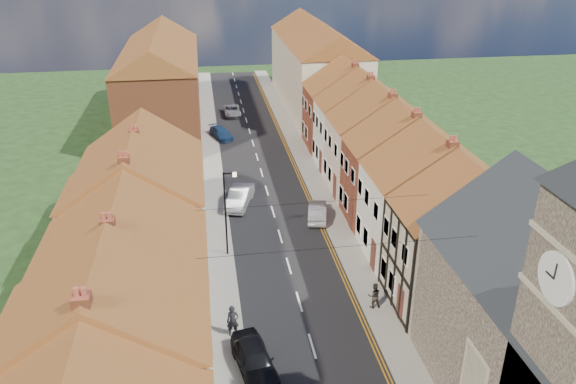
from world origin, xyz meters
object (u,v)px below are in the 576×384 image
(lamppost, at_px, (227,209))
(car_mid_b, at_px, (317,211))
(car_far, at_px, (221,133))
(church, at_px, (574,316))
(pedestrian_left, at_px, (233,321))
(car_distant, at_px, (232,111))
(pedestrian_right, at_px, (374,296))
(car_near, at_px, (254,359))
(car_mid, at_px, (240,197))

(lamppost, xyz_separation_m, car_mid_b, (7.01, 4.30, -2.90))
(car_far, bearing_deg, church, -91.79)
(pedestrian_left, bearing_deg, car_distant, 85.94)
(lamppost, height_order, car_distant, lamppost)
(lamppost, height_order, pedestrian_right, lamppost)
(church, distance_m, car_distant, 50.42)
(car_near, xyz_separation_m, car_far, (0.00, 35.45, -0.16))
(pedestrian_right, relative_size, car_mid_b, 0.41)
(car_near, bearing_deg, pedestrian_right, 18.19)
(car_mid, bearing_deg, church, -45.77)
(church, bearing_deg, car_distant, 102.51)
(church, distance_m, car_near, 14.60)
(lamppost, height_order, pedestrian_left, lamppost)
(lamppost, relative_size, car_mid_b, 1.55)
(car_mid_b, bearing_deg, lamppost, 43.67)
(car_far, bearing_deg, pedestrian_left, -110.43)
(church, distance_m, car_mid_b, 22.48)
(car_mid, bearing_deg, pedestrian_right, -47.75)
(lamppost, height_order, car_mid, lamppost)
(car_distant, bearing_deg, car_near, -93.47)
(car_mid, height_order, car_distant, car_mid)
(car_mid, xyz_separation_m, car_mid_b, (5.69, -3.25, -0.09))
(car_near, relative_size, pedestrian_left, 2.31)
(car_mid, distance_m, pedestrian_right, 16.29)
(church, distance_m, car_far, 43.03)
(pedestrian_left, height_order, pedestrian_right, pedestrian_left)
(car_far, relative_size, pedestrian_right, 2.44)
(car_mid, relative_size, pedestrian_right, 2.80)
(car_far, bearing_deg, car_distant, 59.30)
(car_mid, bearing_deg, pedestrian_left, -77.45)
(lamppost, height_order, car_near, lamppost)
(car_distant, bearing_deg, car_mid_b, -81.70)
(car_near, distance_m, car_mid_b, 16.87)
(car_near, height_order, car_mid, car_mid)
(car_near, xyz_separation_m, pedestrian_left, (-0.88, 2.74, 0.32))
(church, relative_size, car_far, 3.93)
(pedestrian_left, relative_size, car_mid_b, 0.47)
(car_near, distance_m, pedestrian_right, 8.37)
(church, relative_size, car_near, 3.59)
(lamppost, bearing_deg, pedestrian_left, -91.76)
(car_mid, bearing_deg, car_far, 110.64)
(lamppost, height_order, car_far, lamppost)
(car_near, height_order, car_mid_b, car_near)
(car_mid, bearing_deg, car_distant, 105.89)
(car_far, relative_size, car_distant, 0.94)
(lamppost, distance_m, pedestrian_left, 8.93)
(church, xyz_separation_m, car_distant, (-10.86, 48.95, -5.31))
(church, bearing_deg, lamppost, 128.30)
(car_mid, distance_m, car_far, 16.60)
(car_mid, height_order, pedestrian_left, pedestrian_left)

